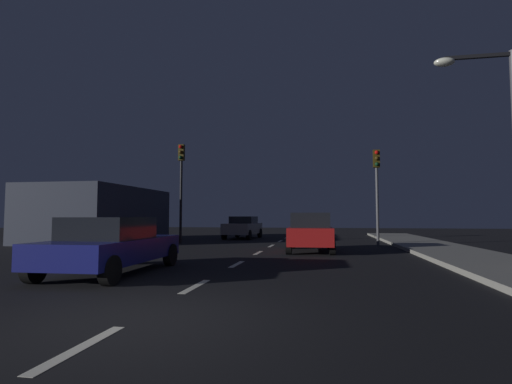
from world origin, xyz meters
TOP-DOWN VIEW (x-y plane):
  - ground_plane at (0.00, 7.00)m, footprint 80.00×80.00m
  - sidewalk_curb_right at (7.50, 7.00)m, footprint 3.00×40.00m
  - lane_stripe_nearest at (0.00, -1.20)m, footprint 0.16×1.60m
  - lane_stripe_second at (0.00, 2.60)m, footprint 0.16×1.60m
  - lane_stripe_third at (0.00, 6.40)m, footprint 0.16×1.60m
  - lane_stripe_fourth at (0.00, 10.20)m, footprint 0.16×1.60m
  - lane_stripe_fifth at (0.00, 14.00)m, footprint 0.16×1.60m
  - lane_stripe_sixth at (0.00, 17.80)m, footprint 0.16×1.60m
  - lane_stripe_seventh at (0.00, 21.60)m, footprint 0.16×1.60m
  - traffic_signal_left at (-5.19, 14.99)m, footprint 0.32×0.38m
  - traffic_signal_right at (5.27, 14.99)m, footprint 0.32×0.38m
  - car_stopped_ahead at (2.06, 11.10)m, footprint 1.96×3.94m
  - car_adjacent_lane at (-2.72, 3.95)m, footprint 2.11×4.57m
  - car_oncoming_far at (-2.80, 20.27)m, footprint 2.09×4.19m
  - street_lamp_right at (7.41, 6.23)m, footprint 2.13×0.36m
  - storefront_left at (-10.53, 15.74)m, footprint 5.06×8.58m

SIDE VIEW (x-z plane):
  - ground_plane at x=0.00m, z-range 0.00..0.00m
  - lane_stripe_nearest at x=0.00m, z-range 0.00..0.01m
  - lane_stripe_second at x=0.00m, z-range 0.00..0.01m
  - lane_stripe_third at x=0.00m, z-range 0.00..0.01m
  - lane_stripe_fourth at x=0.00m, z-range 0.00..0.01m
  - lane_stripe_fifth at x=0.00m, z-range 0.00..0.01m
  - lane_stripe_sixth at x=0.00m, z-range 0.00..0.01m
  - lane_stripe_seventh at x=0.00m, z-range 0.00..0.01m
  - sidewalk_curb_right at x=7.50m, z-range 0.00..0.15m
  - car_adjacent_lane at x=-2.72m, z-range 0.02..1.45m
  - car_oncoming_far at x=-2.80m, z-range 0.02..1.50m
  - car_stopped_ahead at x=2.06m, z-range 0.00..1.61m
  - storefront_left at x=-10.53m, z-range 0.00..3.17m
  - traffic_signal_right at x=5.27m, z-range 0.98..5.83m
  - street_lamp_right at x=7.41m, z-range 0.72..6.73m
  - traffic_signal_left at x=-5.19m, z-range 1.06..6.55m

